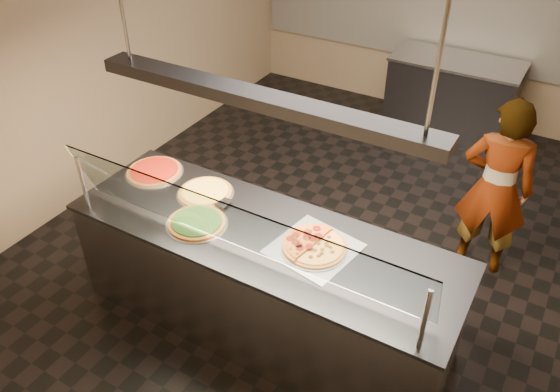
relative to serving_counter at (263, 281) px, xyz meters
The scene contains 17 objects.
ground 1.38m from the serving_counter, 91.51° to the left, with size 5.00×6.00×0.02m, color black.
wall_front 2.00m from the serving_counter, 91.15° to the right, with size 5.00×0.02×3.00m, color #958060.
wall_left 3.04m from the serving_counter, 152.95° to the left, with size 0.02×6.00×3.00m, color #958060.
tile_band 4.36m from the serving_counter, 90.46° to the left, with size 4.90×0.02×1.20m, color silver.
serving_counter is the anchor object (origin of this frame).
sneeze_guard 0.83m from the serving_counter, 90.00° to the right, with size 2.62×0.18×0.54m.
perforated_tray 0.61m from the serving_counter, ahead, with size 0.60×0.60×0.01m.
half_pizza_pepperoni 0.58m from the serving_counter, ahead, with size 0.28×0.46×0.05m.
half_pizza_sausage 0.69m from the serving_counter, ahead, with size 0.28×0.46×0.04m.
pizza_spinach 0.68m from the serving_counter, 161.72° to the right, with size 0.44×0.44×0.03m.
pizza_cheese 0.81m from the serving_counter, 163.56° to the left, with size 0.44×0.44×0.03m.
pizza_tomato 1.27m from the serving_counter, 169.53° to the left, with size 0.46×0.46×0.03m.
pizza_spatula 0.72m from the serving_counter, 158.50° to the left, with size 0.17×0.23×0.02m.
prep_table 3.86m from the serving_counter, 85.35° to the left, with size 1.50×0.74×0.93m.
worker 2.05m from the serving_counter, 51.17° to the left, with size 0.59×0.39×1.61m, color #413849.
heat_lamp_housing 1.48m from the serving_counter, 90.00° to the left, with size 2.30×0.18×0.08m, color #313135.
lamp_rod_right 2.26m from the serving_counter, ahead, with size 0.02×0.02×1.01m, color #B7B7BC.
Camera 1 is at (1.62, -3.77, 3.36)m, focal length 35.00 mm.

